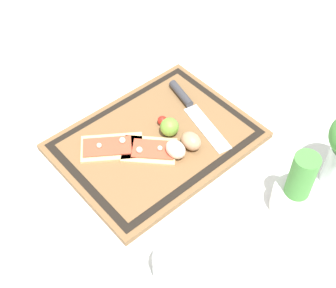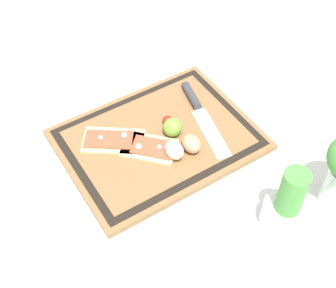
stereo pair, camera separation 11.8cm
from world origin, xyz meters
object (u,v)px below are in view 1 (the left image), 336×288
at_px(egg_brown, 191,141).
at_px(herb_pot, 296,192).
at_px(pizza_slice_far, 150,150).
at_px(cherry_tomato_red, 162,121).
at_px(pizza_slice_near, 111,147).
at_px(egg_pink, 177,148).
at_px(knife, 189,104).
at_px(lime, 170,127).
at_px(sauce_jar, 170,266).

height_order(egg_brown, herb_pot, herb_pot).
bearing_deg(pizza_slice_far, cherry_tomato_red, -148.65).
bearing_deg(herb_pot, pizza_slice_near, -61.87).
bearing_deg(pizza_slice_near, egg_pink, 132.48).
height_order(knife, egg_pink, egg_pink).
relative_size(lime, sauce_jar, 0.56).
xyz_separation_m(herb_pot, sauce_jar, (0.32, -0.06, -0.02)).
bearing_deg(sauce_jar, egg_pink, -134.39).
relative_size(egg_brown, sauce_jar, 0.64).
xyz_separation_m(egg_brown, sauce_jar, (0.26, 0.22, -0.00)).
relative_size(pizza_slice_near, egg_pink, 3.12).
height_order(lime, herb_pot, herb_pot).
height_order(pizza_slice_far, lime, lime).
distance_m(knife, egg_pink, 0.18).
xyz_separation_m(cherry_tomato_red, sauce_jar, (0.26, 0.33, 0.00)).
relative_size(pizza_slice_far, sauce_jar, 1.78).
bearing_deg(pizza_slice_near, pizza_slice_far, 133.08).
bearing_deg(egg_pink, lime, -116.46).
relative_size(lime, herb_pot, 0.27).
bearing_deg(herb_pot, cherry_tomato_red, -80.55).
height_order(knife, herb_pot, herb_pot).
xyz_separation_m(pizza_slice_far, cherry_tomato_red, (-0.09, -0.05, 0.01)).
distance_m(cherry_tomato_red, herb_pot, 0.39).
distance_m(pizza_slice_far, knife, 0.19).
xyz_separation_m(egg_brown, cherry_tomato_red, (0.00, -0.11, -0.01)).
distance_m(pizza_slice_far, egg_brown, 0.11).
relative_size(knife, egg_brown, 4.90).
distance_m(pizza_slice_far, lime, 0.08).
bearing_deg(pizza_slice_near, lime, 157.92).
bearing_deg(knife, egg_brown, 49.18).
distance_m(knife, cherry_tomato_red, 0.10).
distance_m(pizza_slice_far, sauce_jar, 0.33).
bearing_deg(lime, pizza_slice_near, -22.08).
distance_m(pizza_slice_far, herb_pot, 0.37).
bearing_deg(cherry_tomato_red, pizza_slice_far, 31.35).
bearing_deg(herb_pot, knife, -95.02).
xyz_separation_m(pizza_slice_far, sauce_jar, (0.17, 0.28, 0.01)).
bearing_deg(sauce_jar, pizza_slice_near, -106.94).
bearing_deg(pizza_slice_far, pizza_slice_near, -46.92).
xyz_separation_m(pizza_slice_near, knife, (-0.25, 0.02, 0.00)).
relative_size(pizza_slice_near, cherry_tomato_red, 6.95).
bearing_deg(pizza_slice_near, knife, 176.11).
height_order(pizza_slice_near, herb_pot, herb_pot).
bearing_deg(knife, herb_pot, 84.98).
bearing_deg(egg_brown, egg_pink, -7.09).
xyz_separation_m(pizza_slice_far, egg_pink, (-0.05, 0.05, 0.02)).
bearing_deg(lime, sauce_jar, 48.94).
xyz_separation_m(egg_brown, herb_pot, (-0.06, 0.28, 0.02)).
relative_size(pizza_slice_far, lime, 3.20).
bearing_deg(sauce_jar, herb_pot, 169.39).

